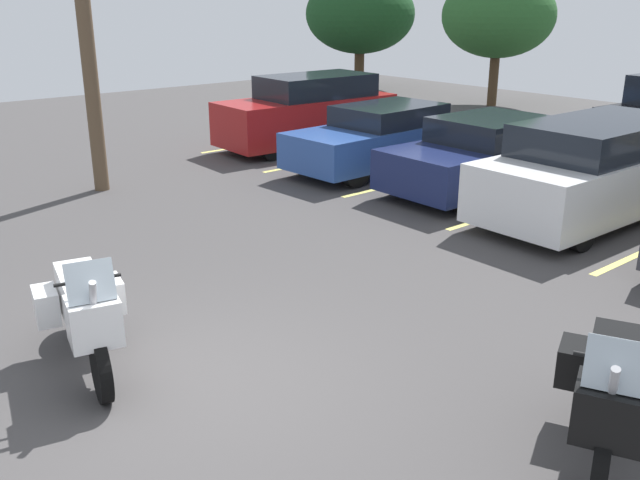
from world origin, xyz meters
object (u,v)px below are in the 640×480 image
car_navy (484,156)px  car_white (595,170)px  motorcycle_second (612,389)px  car_red (309,112)px  car_blue (382,137)px  motorcycle_touring (85,311)px

car_navy → car_white: 2.38m
motorcycle_second → car_navy: size_ratio=0.47×
car_red → car_blue: (2.97, -0.30, -0.18)m
motorcycle_second → motorcycle_touring: bearing=-147.4°
motorcycle_touring → car_white: bearing=86.6°
car_white → motorcycle_touring: bearing=-93.4°
car_red → car_navy: 5.64m
motorcycle_second → car_navy: (-6.12, 6.26, 0.05)m
motorcycle_touring → car_navy: car_navy is taller
car_red → car_white: car_red is taller
car_navy → car_white: bearing=0.0°
motorcycle_touring → car_red: size_ratio=0.45×
car_blue → motorcycle_touring: bearing=-62.8°
motorcycle_second → car_navy: 8.75m
motorcycle_touring → car_blue: motorcycle_touring is taller
motorcycle_touring → car_red: car_red is taller
car_blue → car_white: 5.05m
car_blue → car_white: car_white is taller
motorcycle_second → car_navy: bearing=134.3°
car_red → car_navy: (5.63, -0.07, -0.18)m
car_navy → car_white: size_ratio=0.89×
motorcycle_second → car_white: size_ratio=0.42×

